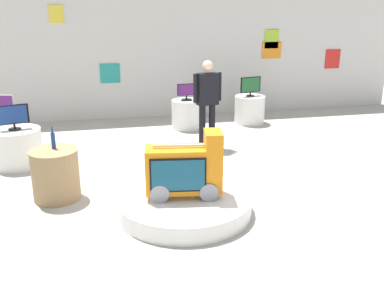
# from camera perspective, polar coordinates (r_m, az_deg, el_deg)

# --- Properties ---
(ground_plane) EXTENTS (30.00, 30.00, 0.00)m
(ground_plane) POSITION_cam_1_polar(r_m,az_deg,el_deg) (6.18, 0.31, -6.69)
(ground_plane) COLOR #B2ADA3
(back_wall_display) EXTENTS (12.62, 0.13, 3.13)m
(back_wall_display) POSITION_cam_1_polar(r_m,az_deg,el_deg) (10.37, -5.49, 12.16)
(back_wall_display) COLOR silver
(back_wall_display) RESTS_ON ground
(main_display_pedestal) EXTENTS (1.76, 1.76, 0.23)m
(main_display_pedestal) POSITION_cam_1_polar(r_m,az_deg,el_deg) (5.64, -1.10, -7.92)
(main_display_pedestal) COLOR white
(main_display_pedestal) RESTS_ON ground
(novelty_firetruck_tv) EXTENTS (1.00, 0.54, 0.86)m
(novelty_firetruck_tv) POSITION_cam_1_polar(r_m,az_deg,el_deg) (5.45, -0.93, -3.60)
(novelty_firetruck_tv) COLOR gray
(novelty_firetruck_tv) RESTS_ON main_display_pedestal
(display_pedestal_left_rear) EXTENTS (0.65, 0.65, 0.63)m
(display_pedestal_left_rear) POSITION_cam_1_polar(r_m,az_deg,el_deg) (9.44, -0.72, 3.98)
(display_pedestal_left_rear) COLOR white
(display_pedestal_left_rear) RESTS_ON ground
(tv_on_left_rear) EXTENTS (0.41, 0.23, 0.36)m
(tv_on_left_rear) POSITION_cam_1_polar(r_m,az_deg,el_deg) (9.33, -0.73, 6.98)
(tv_on_left_rear) COLOR black
(tv_on_left_rear) RESTS_ON display_pedestal_left_rear
(display_pedestal_center_rear) EXTENTS (0.81, 0.81, 0.63)m
(display_pedestal_center_rear) POSITION_cam_1_polar(r_m,az_deg,el_deg) (7.75, -22.17, -0.44)
(display_pedestal_center_rear) COLOR white
(display_pedestal_center_rear) RESTS_ON ground
(tv_on_center_rear) EXTENTS (0.48, 0.20, 0.42)m
(tv_on_center_rear) POSITION_cam_1_polar(r_m,az_deg,el_deg) (7.61, -22.65, 3.44)
(tv_on_center_rear) COLOR black
(tv_on_center_rear) RESTS_ON display_pedestal_center_rear
(display_pedestal_right_rear) EXTENTS (0.69, 0.69, 0.63)m
(display_pedestal_right_rear) POSITION_cam_1_polar(r_m,az_deg,el_deg) (9.96, 7.65, 4.56)
(display_pedestal_right_rear) COLOR white
(display_pedestal_right_rear) RESTS_ON ground
(tv_on_right_rear) EXTENTS (0.50, 0.19, 0.44)m
(tv_on_right_rear) POSITION_cam_1_polar(r_m,az_deg,el_deg) (9.85, 7.78, 7.69)
(tv_on_right_rear) COLOR black
(tv_on_right_rear) RESTS_ON display_pedestal_right_rear
(display_pedestal_far_right) EXTENTS (0.71, 0.71, 0.63)m
(display_pedestal_far_right) POSITION_cam_1_polar(r_m,az_deg,el_deg) (9.01, -23.31, 1.83)
(display_pedestal_far_right) COLOR white
(display_pedestal_far_right) RESTS_ON ground
(tv_on_far_right) EXTENTS (0.38, 0.18, 0.35)m
(tv_on_far_right) POSITION_cam_1_polar(r_m,az_deg,el_deg) (8.89, -23.71, 4.99)
(tv_on_far_right) COLOR black
(tv_on_far_right) RESTS_ON display_pedestal_far_right
(side_table_round) EXTENTS (0.66, 0.66, 0.71)m
(side_table_round) POSITION_cam_1_polar(r_m,az_deg,el_deg) (6.22, -17.65, -3.81)
(side_table_round) COLOR #9E7F56
(side_table_round) RESTS_ON ground
(bottle_on_side_table) EXTENTS (0.06, 0.06, 0.30)m
(bottle_on_side_table) POSITION_cam_1_polar(r_m,az_deg,el_deg) (6.13, -17.94, 0.51)
(bottle_on_side_table) COLOR navy
(bottle_on_side_table) RESTS_ON side_table_round
(shopper_browsing_near_truck) EXTENTS (0.55, 0.27, 1.65)m
(shopper_browsing_near_truck) POSITION_cam_1_polar(r_m,az_deg,el_deg) (7.95, 2.05, 6.15)
(shopper_browsing_near_truck) COLOR black
(shopper_browsing_near_truck) RESTS_ON ground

